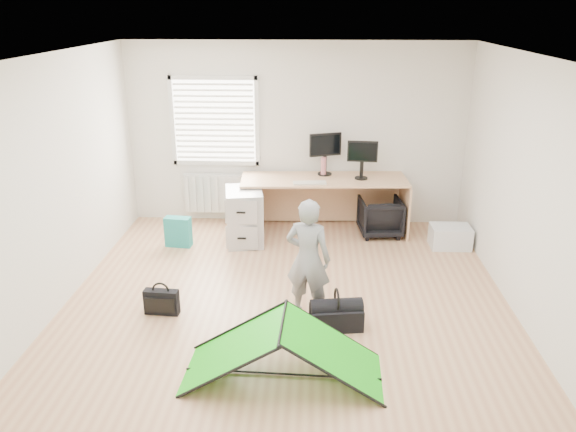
{
  "coord_description": "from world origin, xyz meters",
  "views": [
    {
      "loc": [
        0.29,
        -5.45,
        3.16
      ],
      "look_at": [
        0.0,
        0.4,
        0.95
      ],
      "focal_mm": 35.0,
      "sensor_mm": 36.0,
      "label": 1
    }
  ],
  "objects_px": {
    "thermos": "(323,166)",
    "duffel_bag": "(336,318)",
    "monitor_right": "(362,165)",
    "kite": "(283,349)",
    "filing_cabinet": "(244,216)",
    "laptop_bag": "(162,302)",
    "desk": "(323,205)",
    "monitor_left": "(325,160)",
    "person": "(308,259)",
    "office_chair": "(380,217)",
    "storage_crate": "(450,237)"
  },
  "relations": [
    {
      "from": "monitor_right",
      "to": "duffel_bag",
      "type": "relative_size",
      "value": 0.8
    },
    {
      "from": "person",
      "to": "duffel_bag",
      "type": "relative_size",
      "value": 2.47
    },
    {
      "from": "filing_cabinet",
      "to": "kite",
      "type": "bearing_deg",
      "value": -86.24
    },
    {
      "from": "desk",
      "to": "kite",
      "type": "distance_m",
      "value": 3.54
    },
    {
      "from": "filing_cabinet",
      "to": "duffel_bag",
      "type": "bearing_deg",
      "value": -70.5
    },
    {
      "from": "thermos",
      "to": "duffel_bag",
      "type": "distance_m",
      "value": 2.95
    },
    {
      "from": "filing_cabinet",
      "to": "desk",
      "type": "bearing_deg",
      "value": 13.46
    },
    {
      "from": "office_chair",
      "to": "laptop_bag",
      "type": "bearing_deg",
      "value": 36.61
    },
    {
      "from": "desk",
      "to": "monitor_left",
      "type": "xyz_separation_m",
      "value": [
        0.01,
        0.2,
        0.63
      ]
    },
    {
      "from": "thermos",
      "to": "kite",
      "type": "bearing_deg",
      "value": -96.0
    },
    {
      "from": "monitor_right",
      "to": "office_chair",
      "type": "relative_size",
      "value": 0.71
    },
    {
      "from": "duffel_bag",
      "to": "filing_cabinet",
      "type": "bearing_deg",
      "value": 110.57
    },
    {
      "from": "monitor_right",
      "to": "office_chair",
      "type": "height_order",
      "value": "monitor_right"
    },
    {
      "from": "duffel_bag",
      "to": "person",
      "type": "bearing_deg",
      "value": 131.34
    },
    {
      "from": "desk",
      "to": "thermos",
      "type": "relative_size",
      "value": 8.62
    },
    {
      "from": "desk",
      "to": "office_chair",
      "type": "distance_m",
      "value": 0.84
    },
    {
      "from": "person",
      "to": "filing_cabinet",
      "type": "bearing_deg",
      "value": -49.65
    },
    {
      "from": "kite",
      "to": "monitor_right",
      "type": "bearing_deg",
      "value": 77.5
    },
    {
      "from": "filing_cabinet",
      "to": "storage_crate",
      "type": "distance_m",
      "value": 2.87
    },
    {
      "from": "kite",
      "to": "duffel_bag",
      "type": "height_order",
      "value": "kite"
    },
    {
      "from": "filing_cabinet",
      "to": "thermos",
      "type": "xyz_separation_m",
      "value": [
        1.1,
        0.62,
        0.57
      ]
    },
    {
      "from": "storage_crate",
      "to": "laptop_bag",
      "type": "distance_m",
      "value": 4.05
    },
    {
      "from": "filing_cabinet",
      "to": "kite",
      "type": "distance_m",
      "value": 3.13
    },
    {
      "from": "duffel_bag",
      "to": "monitor_right",
      "type": "bearing_deg",
      "value": 72.79
    },
    {
      "from": "kite",
      "to": "duffel_bag",
      "type": "xyz_separation_m",
      "value": [
        0.51,
        0.84,
        -0.16
      ]
    },
    {
      "from": "laptop_bag",
      "to": "duffel_bag",
      "type": "distance_m",
      "value": 1.89
    },
    {
      "from": "person",
      "to": "laptop_bag",
      "type": "distance_m",
      "value": 1.67
    },
    {
      "from": "monitor_right",
      "to": "filing_cabinet",
      "type": "bearing_deg",
      "value": -159.38
    },
    {
      "from": "filing_cabinet",
      "to": "monitor_left",
      "type": "bearing_deg",
      "value": 21.3
    },
    {
      "from": "filing_cabinet",
      "to": "storage_crate",
      "type": "height_order",
      "value": "filing_cabinet"
    },
    {
      "from": "office_chair",
      "to": "kite",
      "type": "relative_size",
      "value": 0.34
    },
    {
      "from": "monitor_right",
      "to": "duffel_bag",
      "type": "distance_m",
      "value": 2.87
    },
    {
      "from": "office_chair",
      "to": "kite",
      "type": "bearing_deg",
      "value": 64.35
    },
    {
      "from": "kite",
      "to": "laptop_bag",
      "type": "distance_m",
      "value": 1.73
    },
    {
      "from": "filing_cabinet",
      "to": "monitor_right",
      "type": "bearing_deg",
      "value": 6.88
    },
    {
      "from": "office_chair",
      "to": "duffel_bag",
      "type": "distance_m",
      "value": 2.69
    },
    {
      "from": "kite",
      "to": "thermos",
      "type": "bearing_deg",
      "value": 86.23
    },
    {
      "from": "kite",
      "to": "laptop_bag",
      "type": "bearing_deg",
      "value": 145.4
    },
    {
      "from": "thermos",
      "to": "laptop_bag",
      "type": "height_order",
      "value": "thermos"
    },
    {
      "from": "desk",
      "to": "thermos",
      "type": "height_order",
      "value": "thermos"
    },
    {
      "from": "monitor_right",
      "to": "kite",
      "type": "bearing_deg",
      "value": -100.4
    },
    {
      "from": "monitor_right",
      "to": "laptop_bag",
      "type": "bearing_deg",
      "value": -128.38
    },
    {
      "from": "thermos",
      "to": "filing_cabinet",
      "type": "bearing_deg",
      "value": -150.73
    },
    {
      "from": "monitor_right",
      "to": "thermos",
      "type": "relative_size",
      "value": 1.54
    },
    {
      "from": "office_chair",
      "to": "person",
      "type": "distance_m",
      "value": 2.57
    },
    {
      "from": "monitor_right",
      "to": "thermos",
      "type": "bearing_deg",
      "value": 170.26
    },
    {
      "from": "filing_cabinet",
      "to": "office_chair",
      "type": "bearing_deg",
      "value": 1.51
    },
    {
      "from": "desk",
      "to": "duffel_bag",
      "type": "bearing_deg",
      "value": -90.82
    },
    {
      "from": "monitor_left",
      "to": "storage_crate",
      "type": "bearing_deg",
      "value": -42.27
    },
    {
      "from": "office_chair",
      "to": "filing_cabinet",
      "type": "bearing_deg",
      "value": 4.91
    }
  ]
}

